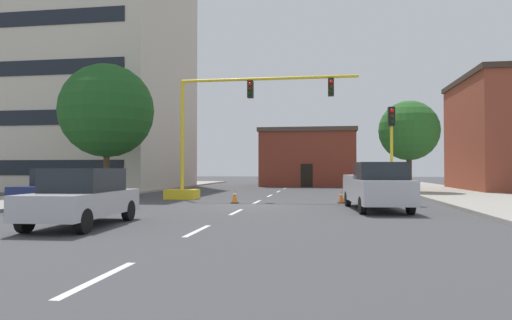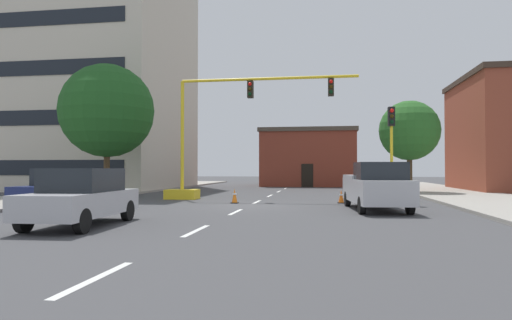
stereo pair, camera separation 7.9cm
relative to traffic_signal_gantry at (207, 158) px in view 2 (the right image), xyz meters
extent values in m
plane|color=#424244|center=(3.09, -4.13, -2.35)|extent=(160.00, 160.00, 0.00)
cube|color=#9E998E|center=(-8.99, 3.87, -2.28)|extent=(6.00, 56.00, 0.14)
cube|color=#9E998E|center=(15.16, 3.87, -2.28)|extent=(6.00, 56.00, 0.14)
cube|color=silver|center=(3.09, -18.13, -2.34)|extent=(0.16, 2.40, 0.01)
cube|color=silver|center=(3.09, -12.63, -2.34)|extent=(0.16, 2.40, 0.01)
cube|color=silver|center=(3.09, -7.13, -2.34)|extent=(0.16, 2.40, 0.01)
cube|color=silver|center=(3.09, -1.63, -2.34)|extent=(0.16, 2.40, 0.01)
cube|color=silver|center=(3.09, 3.87, -2.34)|extent=(0.16, 2.40, 0.01)
cube|color=silver|center=(3.09, 9.37, -2.34)|extent=(0.16, 2.40, 0.01)
cube|color=silver|center=(3.09, 14.87, -2.34)|extent=(0.16, 2.40, 0.01)
cube|color=beige|center=(-12.94, 11.93, 8.53)|extent=(13.66, 13.95, 21.76)
cube|color=black|center=(-12.94, 4.93, -0.53)|extent=(11.20, 0.06, 1.10)
cube|color=black|center=(-12.94, 4.93, 3.09)|extent=(11.20, 0.06, 1.10)
cube|color=black|center=(-12.94, 4.93, 6.72)|extent=(11.20, 0.06, 1.10)
cube|color=black|center=(-12.94, 4.93, 10.35)|extent=(11.20, 0.06, 1.10)
cube|color=brown|center=(4.89, 22.16, 0.31)|extent=(9.19, 8.80, 5.31)
cube|color=#4C4238|center=(4.89, 22.16, 3.16)|extent=(9.49, 9.10, 0.40)
cube|color=black|center=(4.89, 17.74, -1.25)|extent=(1.10, 0.06, 2.20)
cube|color=yellow|center=(-1.49, 0.00, -2.07)|extent=(1.80, 1.20, 0.55)
cylinder|color=yellow|center=(-1.49, 0.00, 1.30)|extent=(0.20, 0.20, 6.20)
cylinder|color=yellow|center=(3.46, 0.00, 4.40)|extent=(9.90, 0.16, 0.16)
cube|color=black|center=(2.47, 0.00, 3.83)|extent=(0.32, 0.36, 0.95)
sphere|color=red|center=(2.47, -0.19, 4.10)|extent=(0.20, 0.20, 0.20)
sphere|color=#38280A|center=(2.47, -0.19, 3.82)|extent=(0.20, 0.20, 0.20)
sphere|color=black|center=(2.47, -0.19, 3.54)|extent=(0.20, 0.20, 0.20)
cube|color=black|center=(6.93, 0.00, 3.83)|extent=(0.32, 0.36, 0.95)
sphere|color=red|center=(6.93, -0.19, 4.10)|extent=(0.20, 0.20, 0.20)
sphere|color=#38280A|center=(6.93, -0.19, 3.82)|extent=(0.20, 0.20, 0.20)
sphere|color=black|center=(6.93, -0.19, 3.54)|extent=(0.20, 0.20, 0.20)
cylinder|color=yellow|center=(9.87, -1.68, 0.05)|extent=(0.14, 0.14, 4.80)
cube|color=black|center=(9.87, -1.68, 1.98)|extent=(0.32, 0.36, 0.95)
sphere|color=red|center=(9.87, -1.87, 2.25)|extent=(0.20, 0.20, 0.20)
sphere|color=#38280A|center=(9.87, -1.87, 1.97)|extent=(0.20, 0.20, 0.20)
sphere|color=black|center=(9.87, -1.87, 1.69)|extent=(0.20, 0.20, 0.20)
cylinder|color=#4C3823|center=(-6.59, 0.96, -0.77)|extent=(0.36, 0.36, 3.15)
sphere|color=#1E511E|center=(-6.59, 0.96, 2.94)|extent=(5.69, 5.69, 5.69)
cylinder|color=#4C3823|center=(12.39, 7.77, -0.93)|extent=(0.36, 0.36, 2.84)
sphere|color=#286023|center=(12.39, 7.77, 2.05)|extent=(4.16, 4.16, 4.16)
cube|color=#BCBCC1|center=(8.70, -5.35, -1.53)|extent=(2.52, 5.57, 0.95)
cube|color=#1E2328|center=(8.79, -6.25, -0.71)|extent=(2.01, 1.97, 0.70)
cube|color=#BCBCC1|center=(8.59, -4.17, -0.98)|extent=(2.27, 2.99, 0.16)
cylinder|color=black|center=(9.78, -7.09, -2.01)|extent=(0.29, 0.70, 0.68)
cylinder|color=black|center=(7.99, -7.27, -2.01)|extent=(0.29, 0.70, 0.68)
cylinder|color=black|center=(9.42, -3.44, -2.01)|extent=(0.29, 0.70, 0.68)
cylinder|color=black|center=(7.63, -3.62, -2.01)|extent=(0.29, 0.70, 0.68)
cube|color=navy|center=(-4.29, -7.21, -1.66)|extent=(2.23, 4.64, 0.70)
cube|color=#1E2328|center=(-4.28, -7.11, -0.96)|extent=(1.89, 2.44, 0.70)
cylinder|color=black|center=(-4.98, -5.61, -2.01)|extent=(0.28, 0.70, 0.68)
cylinder|color=black|center=(-3.33, -5.76, -2.01)|extent=(0.28, 0.70, 0.68)
cylinder|color=black|center=(-5.24, -8.66, -2.01)|extent=(0.28, 0.70, 0.68)
cylinder|color=black|center=(-3.60, -8.80, -2.01)|extent=(0.28, 0.70, 0.68)
cube|color=#B7B7BC|center=(-0.62, -12.18, -1.66)|extent=(2.06, 4.58, 0.70)
cube|color=#1E2328|center=(-0.63, -12.08, -0.96)|extent=(1.81, 2.38, 0.70)
cylinder|color=black|center=(-1.52, -10.69, -2.01)|extent=(0.25, 0.69, 0.68)
cylinder|color=black|center=(0.13, -10.61, -2.01)|extent=(0.25, 0.69, 0.68)
cylinder|color=black|center=(-1.38, -13.75, -2.01)|extent=(0.25, 0.69, 0.68)
cylinder|color=black|center=(0.27, -13.67, -2.01)|extent=(0.25, 0.69, 0.68)
cube|color=black|center=(7.40, -1.76, -2.33)|extent=(0.36, 0.36, 0.04)
cone|color=orange|center=(7.40, -1.76, -1.99)|extent=(0.28, 0.28, 0.63)
cylinder|color=white|center=(7.40, -1.76, -1.92)|extent=(0.19, 0.19, 0.08)
cube|color=black|center=(2.12, -2.63, -2.33)|extent=(0.36, 0.36, 0.04)
cone|color=orange|center=(2.12, -2.63, -1.96)|extent=(0.28, 0.28, 0.69)
cylinder|color=white|center=(2.12, -2.63, -1.88)|extent=(0.19, 0.19, 0.08)
camera|label=1|loc=(6.59, -24.75, -0.62)|focal=31.57mm
camera|label=2|loc=(6.67, -24.74, -0.62)|focal=31.57mm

